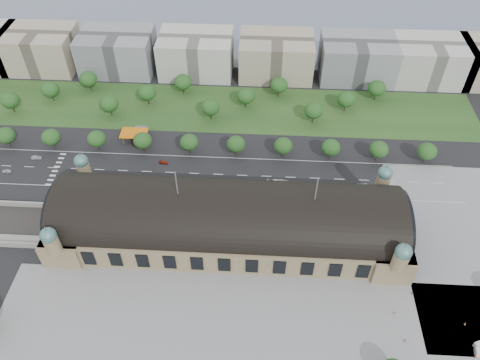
# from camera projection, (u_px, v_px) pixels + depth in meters

# --- Properties ---
(ground) EXTENTS (900.00, 900.00, 0.00)m
(ground) POSITION_uv_depth(u_px,v_px,m) (228.00, 235.00, 205.43)
(ground) COLOR black
(ground) RESTS_ON ground
(station) EXTENTS (150.00, 48.40, 44.30)m
(station) POSITION_uv_depth(u_px,v_px,m) (228.00, 220.00, 198.18)
(station) COLOR #927F5A
(station) RESTS_ON ground
(plaza_south) EXTENTS (190.00, 48.00, 0.12)m
(plaza_south) POSITION_uv_depth(u_px,v_px,m) (246.00, 329.00, 173.88)
(plaza_south) COLOR gray
(plaza_south) RESTS_ON ground
(plaza_east) EXTENTS (56.00, 100.00, 0.12)m
(plaza_east) POSITION_uv_depth(u_px,v_px,m) (467.00, 246.00, 201.24)
(plaza_east) COLOR gray
(plaza_east) RESTS_ON ground
(road_slab) EXTENTS (260.00, 26.00, 0.10)m
(road_slab) POSITION_uv_depth(u_px,v_px,m) (194.00, 173.00, 233.14)
(road_slab) COLOR black
(road_slab) RESTS_ON ground
(grass_belt) EXTENTS (300.00, 45.00, 0.10)m
(grass_belt) POSITION_uv_depth(u_px,v_px,m) (215.00, 108.00, 271.87)
(grass_belt) COLOR #23481D
(grass_belt) RESTS_ON ground
(petrol_station) EXTENTS (14.00, 13.00, 5.05)m
(petrol_station) POSITION_uv_depth(u_px,v_px,m) (138.00, 132.00, 251.75)
(petrol_station) COLOR orange
(petrol_station) RESTS_ON ground
(office_1) EXTENTS (45.00, 32.00, 24.00)m
(office_1) POSITION_uv_depth(u_px,v_px,m) (40.00, 49.00, 296.39)
(office_1) COLOR tan
(office_1) RESTS_ON ground
(office_2) EXTENTS (45.00, 32.00, 24.00)m
(office_2) POSITION_uv_depth(u_px,v_px,m) (117.00, 51.00, 294.36)
(office_2) COLOR gray
(office_2) RESTS_ON ground
(office_3) EXTENTS (45.00, 32.00, 24.00)m
(office_3) POSITION_uv_depth(u_px,v_px,m) (196.00, 54.00, 292.33)
(office_3) COLOR beige
(office_3) RESTS_ON ground
(office_4) EXTENTS (45.00, 32.00, 24.00)m
(office_4) POSITION_uv_depth(u_px,v_px,m) (276.00, 56.00, 290.30)
(office_4) COLOR tan
(office_4) RESTS_ON ground
(office_5) EXTENTS (45.00, 32.00, 24.00)m
(office_5) POSITION_uv_depth(u_px,v_px,m) (357.00, 59.00, 288.26)
(office_5) COLOR gray
(office_5) RESTS_ON ground
(office_6) EXTENTS (45.00, 32.00, 24.00)m
(office_6) POSITION_uv_depth(u_px,v_px,m) (431.00, 61.00, 286.43)
(office_6) COLOR beige
(office_6) RESTS_ON ground
(tree_row_0) EXTENTS (9.60, 9.60, 11.52)m
(tree_row_0) POSITION_uv_depth(u_px,v_px,m) (6.00, 135.00, 242.59)
(tree_row_0) COLOR #2D2116
(tree_row_0) RESTS_ON ground
(tree_row_1) EXTENTS (9.60, 9.60, 11.52)m
(tree_row_1) POSITION_uv_depth(u_px,v_px,m) (51.00, 137.00, 241.61)
(tree_row_1) COLOR #2D2116
(tree_row_1) RESTS_ON ground
(tree_row_2) EXTENTS (9.60, 9.60, 11.52)m
(tree_row_2) POSITION_uv_depth(u_px,v_px,m) (97.00, 139.00, 240.64)
(tree_row_2) COLOR #2D2116
(tree_row_2) RESTS_ON ground
(tree_row_3) EXTENTS (9.60, 9.60, 11.52)m
(tree_row_3) POSITION_uv_depth(u_px,v_px,m) (143.00, 141.00, 239.66)
(tree_row_3) COLOR #2D2116
(tree_row_3) RESTS_ON ground
(tree_row_4) EXTENTS (9.60, 9.60, 11.52)m
(tree_row_4) POSITION_uv_depth(u_px,v_px,m) (189.00, 142.00, 238.68)
(tree_row_4) COLOR #2D2116
(tree_row_4) RESTS_ON ground
(tree_row_5) EXTENTS (9.60, 9.60, 11.52)m
(tree_row_5) POSITION_uv_depth(u_px,v_px,m) (236.00, 144.00, 237.71)
(tree_row_5) COLOR #2D2116
(tree_row_5) RESTS_ON ground
(tree_row_6) EXTENTS (9.60, 9.60, 11.52)m
(tree_row_6) POSITION_uv_depth(u_px,v_px,m) (283.00, 146.00, 236.73)
(tree_row_6) COLOR #2D2116
(tree_row_6) RESTS_ON ground
(tree_row_7) EXTENTS (9.60, 9.60, 11.52)m
(tree_row_7) POSITION_uv_depth(u_px,v_px,m) (331.00, 148.00, 235.76)
(tree_row_7) COLOR #2D2116
(tree_row_7) RESTS_ON ground
(tree_row_8) EXTENTS (9.60, 9.60, 11.52)m
(tree_row_8) POSITION_uv_depth(u_px,v_px,m) (379.00, 149.00, 234.78)
(tree_row_8) COLOR #2D2116
(tree_row_8) RESTS_ON ground
(tree_row_9) EXTENTS (9.60, 9.60, 11.52)m
(tree_row_9) POSITION_uv_depth(u_px,v_px,m) (427.00, 151.00, 233.81)
(tree_row_9) COLOR #2D2116
(tree_row_9) RESTS_ON ground
(tree_belt_0) EXTENTS (10.40, 10.40, 12.48)m
(tree_belt_0) POSITION_uv_depth(u_px,v_px,m) (10.00, 100.00, 263.79)
(tree_belt_0) COLOR #2D2116
(tree_belt_0) RESTS_ON ground
(tree_belt_1) EXTENTS (10.40, 10.40, 12.48)m
(tree_belt_1) POSITION_uv_depth(u_px,v_px,m) (50.00, 89.00, 271.51)
(tree_belt_1) COLOR #2D2116
(tree_belt_1) RESTS_ON ground
(tree_belt_2) EXTENTS (10.40, 10.40, 12.48)m
(tree_belt_2) POSITION_uv_depth(u_px,v_px,m) (88.00, 79.00, 279.23)
(tree_belt_2) COLOR #2D2116
(tree_belt_2) RESTS_ON ground
(tree_belt_3) EXTENTS (10.40, 10.40, 12.48)m
(tree_belt_3) POSITION_uv_depth(u_px,v_px,m) (109.00, 104.00, 261.47)
(tree_belt_3) COLOR #2D2116
(tree_belt_3) RESTS_ON ground
(tree_belt_4) EXTENTS (10.40, 10.40, 12.48)m
(tree_belt_4) POSITION_uv_depth(u_px,v_px,m) (147.00, 92.00, 269.20)
(tree_belt_4) COLOR #2D2116
(tree_belt_4) RESTS_ON ground
(tree_belt_5) EXTENTS (10.40, 10.40, 12.48)m
(tree_belt_5) POSITION_uv_depth(u_px,v_px,m) (183.00, 82.00, 276.92)
(tree_belt_5) COLOR #2D2116
(tree_belt_5) RESTS_ON ground
(tree_belt_6) EXTENTS (10.40, 10.40, 12.48)m
(tree_belt_6) POSITION_uv_depth(u_px,v_px,m) (211.00, 107.00, 259.16)
(tree_belt_6) COLOR #2D2116
(tree_belt_6) RESTS_ON ground
(tree_belt_7) EXTENTS (10.40, 10.40, 12.48)m
(tree_belt_7) POSITION_uv_depth(u_px,v_px,m) (246.00, 96.00, 266.88)
(tree_belt_7) COLOR #2D2116
(tree_belt_7) RESTS_ON ground
(tree_belt_8) EXTENTS (10.40, 10.40, 12.48)m
(tree_belt_8) POSITION_uv_depth(u_px,v_px,m) (279.00, 85.00, 274.60)
(tree_belt_8) COLOR #2D2116
(tree_belt_8) RESTS_ON ground
(tree_belt_9) EXTENTS (10.40, 10.40, 12.48)m
(tree_belt_9) POSITION_uv_depth(u_px,v_px,m) (314.00, 111.00, 256.84)
(tree_belt_9) COLOR #2D2116
(tree_belt_9) RESTS_ON ground
(tree_belt_10) EXTENTS (10.40, 10.40, 12.48)m
(tree_belt_10) POSITION_uv_depth(u_px,v_px,m) (346.00, 99.00, 264.56)
(tree_belt_10) COLOR #2D2116
(tree_belt_10) RESTS_ON ground
(tree_belt_11) EXTENTS (10.40, 10.40, 12.48)m
(tree_belt_11) POSITION_uv_depth(u_px,v_px,m) (377.00, 88.00, 272.28)
(tree_belt_11) COLOR #2D2116
(tree_belt_11) RESTS_ON ground
(traffic_car_0) EXTENTS (4.60, 1.92, 1.56)m
(traffic_car_0) POSITION_uv_depth(u_px,v_px,m) (7.00, 171.00, 233.29)
(traffic_car_0) COLOR silver
(traffic_car_0) RESTS_ON ground
(traffic_car_1) EXTENTS (5.13, 2.27, 1.64)m
(traffic_car_1) POSITION_uv_depth(u_px,v_px,m) (36.00, 157.00, 240.36)
(traffic_car_1) COLOR #909398
(traffic_car_1) RESTS_ON ground
(traffic_car_2) EXTENTS (5.32, 2.85, 1.42)m
(traffic_car_2) POSITION_uv_depth(u_px,v_px,m) (131.00, 183.00, 227.52)
(traffic_car_2) COLOR black
(traffic_car_2) RESTS_ON ground
(traffic_car_3) EXTENTS (4.90, 2.37, 1.37)m
(traffic_car_3) POSITION_uv_depth(u_px,v_px,m) (164.00, 162.00, 237.94)
(traffic_car_3) COLOR maroon
(traffic_car_3) RESTS_ON ground
(traffic_car_4) EXTENTS (4.17, 1.79, 1.40)m
(traffic_car_4) POSITION_uv_depth(u_px,v_px,m) (257.00, 184.00, 226.79)
(traffic_car_4) COLOR #162240
(traffic_car_4) RESTS_ON ground
(traffic_car_6) EXTENTS (6.05, 3.17, 1.63)m
(traffic_car_6) POSITION_uv_depth(u_px,v_px,m) (362.00, 186.00, 225.96)
(traffic_car_6) COLOR #BBBCBE
(traffic_car_6) RESTS_ON ground
(parked_car_0) EXTENTS (4.52, 2.86, 1.41)m
(parked_car_0) POSITION_uv_depth(u_px,v_px,m) (110.00, 194.00, 222.23)
(parked_car_0) COLOR black
(parked_car_0) RESTS_ON ground
(parked_car_1) EXTENTS (6.12, 4.56, 1.54)m
(parked_car_1) POSITION_uv_depth(u_px,v_px,m) (68.00, 186.00, 225.82)
(parked_car_1) COLOR maroon
(parked_car_1) RESTS_ON ground
(parked_car_2) EXTENTS (4.97, 4.39, 1.38)m
(parked_car_2) POSITION_uv_depth(u_px,v_px,m) (144.00, 189.00, 224.37)
(parked_car_2) COLOR #1C214F
(parked_car_2) RESTS_ON ground
(parked_car_3) EXTENTS (4.56, 3.50, 1.45)m
(parked_car_3) POSITION_uv_depth(u_px,v_px,m) (159.00, 196.00, 221.19)
(parked_car_3) COLOR #4F5355
(parked_car_3) RESTS_ON ground
(parked_car_4) EXTENTS (4.41, 3.37, 1.40)m
(parked_car_4) POSITION_uv_depth(u_px,v_px,m) (157.00, 192.00, 223.03)
(parked_car_4) COLOR silver
(parked_car_4) RESTS_ON ground
(parked_car_5) EXTENTS (4.90, 4.52, 1.27)m
(parked_car_5) POSITION_uv_depth(u_px,v_px,m) (176.00, 197.00, 220.92)
(parked_car_5) COLOR #989BA0
(parked_car_5) RESTS_ON ground
(parked_car_6) EXTENTS (5.01, 4.38, 1.39)m
(parked_car_6) POSITION_uv_depth(u_px,v_px,m) (174.00, 194.00, 221.98)
(parked_car_6) COLOR black
(parked_car_6) RESTS_ON ground
(bus_west) EXTENTS (11.81, 3.73, 3.24)m
(bus_west) POSITION_uv_depth(u_px,v_px,m) (237.00, 189.00, 223.32)
(bus_west) COLOR #A91B27
(bus_west) RESTS_ON ground
(bus_mid) EXTENTS (11.34, 3.36, 3.12)m
(bus_mid) POSITION_uv_depth(u_px,v_px,m) (277.00, 185.00, 225.25)
(bus_mid) COLOR beige
(bus_mid) RESTS_ON ground
(bus_east) EXTENTS (11.73, 3.10, 3.24)m
(bus_east) POSITION_uv_depth(u_px,v_px,m) (278.00, 183.00, 226.05)
(bus_east) COLOR silver
(bus_east) RESTS_ON ground
(pedestrian_0) EXTENTS (0.86, 0.61, 1.59)m
(pedestrian_0) POSITION_uv_depth(u_px,v_px,m) (394.00, 313.00, 177.67)
(pedestrian_0) COLOR gray
(pedestrian_0) RESTS_ON ground
(pedestrian_1) EXTENTS (0.62, 0.80, 1.93)m
(pedestrian_1) POSITION_uv_depth(u_px,v_px,m) (405.00, 340.00, 169.81)
(pedestrian_1) COLOR gray
(pedestrian_1) RESTS_ON ground
(pedestrian_2) EXTENTS (0.52, 0.88, 1.77)m
(pedestrian_2) POSITION_uv_depth(u_px,v_px,m) (412.00, 293.00, 183.91)
(pedestrian_2) COLOR gray
(pedestrian_2) RESTS_ON ground
(pedestrian_3) EXTENTS (1.25, 0.88, 1.94)m
(pedestrian_3) POSITION_uv_depth(u_px,v_px,m) (475.00, 356.00, 165.55)
(pedestrian_3) COLOR gray
(pedestrian_3) RESTS_ON ground
(pedestrian_5) EXTENTS (0.65, 0.87, 1.59)m
(pedestrian_5) POSITION_uv_depth(u_px,v_px,m) (465.00, 324.00, 174.64)
(pedestrian_5) COLOR gray
(pedestrian_5) RESTS_ON ground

